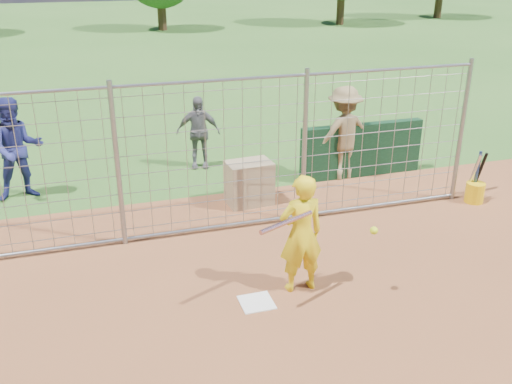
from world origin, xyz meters
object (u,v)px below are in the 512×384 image
object	(u,v)px
batter	(301,234)
equipment_bin	(249,183)
bystander_c	(344,133)
bucket_with_bats	(475,190)
bystander_a	(17,149)
bystander_b	(198,132)

from	to	relation	value
batter	equipment_bin	distance (m)	2.99
batter	equipment_bin	size ratio (longest dim) A/B	2.09
bystander_c	bucket_with_bats	xyz separation A→B (m)	(1.80, -1.86, -0.69)
bystander_c	equipment_bin	distance (m)	2.34
bystander_c	bystander_a	bearing A→B (deg)	-14.69
batter	bystander_b	distance (m)	5.10
bystander_b	equipment_bin	world-z (taller)	bystander_b
batter	equipment_bin	world-z (taller)	batter
equipment_bin	bucket_with_bats	xyz separation A→B (m)	(3.97, -1.17, -0.15)
bystander_a	bystander_c	xyz separation A→B (m)	(6.12, -0.80, -0.01)
bystander_c	equipment_bin	size ratio (longest dim) A/B	2.35
bystander_a	bucket_with_bats	distance (m)	8.39
bystander_a	equipment_bin	size ratio (longest dim) A/B	2.39
bystander_b	equipment_bin	bearing A→B (deg)	-65.14
bucket_with_bats	equipment_bin	bearing A→B (deg)	163.63
bystander_b	equipment_bin	distance (m)	2.22
batter	bystander_a	world-z (taller)	bystander_a
bystander_a	bystander_b	bearing A→B (deg)	1.86
bystander_c	bucket_with_bats	size ratio (longest dim) A/B	1.93
bystander_a	batter	bearing A→B (deg)	-58.15
bystander_a	bucket_with_bats	size ratio (longest dim) A/B	1.96
batter	bystander_a	xyz separation A→B (m)	(-3.79, 4.45, 0.12)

